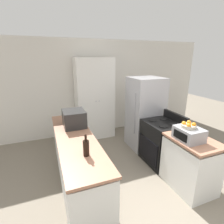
# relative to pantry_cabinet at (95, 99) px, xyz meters

# --- Properties ---
(wall_back) EXTENTS (7.00, 0.06, 2.60)m
(wall_back) POSITION_rel_pantry_cabinet_xyz_m (0.03, 0.32, 0.23)
(wall_back) COLOR silver
(wall_back) RESTS_ON ground_plane
(counter_left) EXTENTS (0.60, 2.41, 0.89)m
(counter_left) POSITION_rel_pantry_cabinet_xyz_m (-0.84, -1.77, -0.64)
(counter_left) COLOR silver
(counter_left) RESTS_ON ground_plane
(counter_right) EXTENTS (0.60, 0.83, 0.89)m
(counter_right) POSITION_rel_pantry_cabinet_xyz_m (0.89, -2.57, -0.64)
(counter_right) COLOR silver
(counter_right) RESTS_ON ground_plane
(pantry_cabinet) EXTENTS (0.97, 0.57, 2.14)m
(pantry_cabinet) POSITION_rel_pantry_cabinet_xyz_m (0.00, 0.00, 0.00)
(pantry_cabinet) COLOR white
(pantry_cabinet) RESTS_ON ground_plane
(stove) EXTENTS (0.66, 0.73, 1.05)m
(stove) POSITION_rel_pantry_cabinet_xyz_m (0.91, -1.77, -0.62)
(stove) COLOR black
(stove) RESTS_ON ground_plane
(refrigerator) EXTENTS (0.75, 0.71, 1.70)m
(refrigerator) POSITION_rel_pantry_cabinet_xyz_m (0.96, -1.01, -0.22)
(refrigerator) COLOR #A3A3A8
(refrigerator) RESTS_ON ground_plane
(microwave) EXTENTS (0.40, 0.46, 0.31)m
(microwave) POSITION_rel_pantry_cabinet_xyz_m (-0.77, -1.31, -0.03)
(microwave) COLOR black
(microwave) RESTS_ON counter_left
(wine_bottle) EXTENTS (0.08, 0.08, 0.30)m
(wine_bottle) POSITION_rel_pantry_cabinet_xyz_m (-0.80, -2.42, -0.06)
(wine_bottle) COLOR black
(wine_bottle) RESTS_ON counter_left
(toaster_oven) EXTENTS (0.34, 0.40, 0.21)m
(toaster_oven) POSITION_rel_pantry_cabinet_xyz_m (0.79, -2.55, -0.08)
(toaster_oven) COLOR #939399
(toaster_oven) RESTS_ON counter_right
(fruit_bowl) EXTENTS (0.22, 0.22, 0.10)m
(fruit_bowl) POSITION_rel_pantry_cabinet_xyz_m (0.78, -2.53, 0.06)
(fruit_bowl) COLOR #B2A893
(fruit_bowl) RESTS_ON toaster_oven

